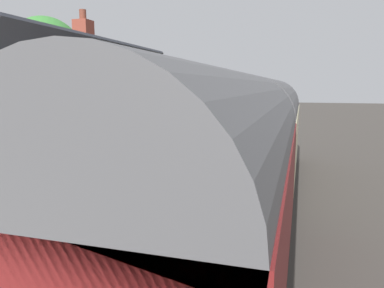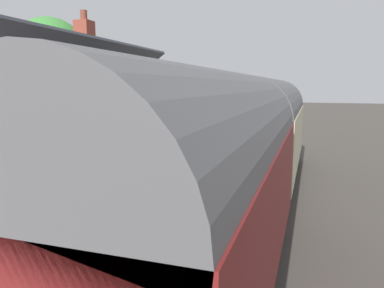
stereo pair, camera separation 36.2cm
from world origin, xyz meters
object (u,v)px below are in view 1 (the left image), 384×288
object	(u,v)px
planter_bench_right	(176,128)
station_building	(56,134)
lamp_post_platform	(215,98)
station_sign_board	(204,129)
train	(251,144)
tree_distant	(46,60)
planter_corner_building	(183,133)
bench_mid_platform	(204,134)
planter_by_door	(134,136)

from	to	relation	value
planter_bench_right	station_building	bearing A→B (deg)	-179.87
lamp_post_platform	station_sign_board	xyz separation A→B (m)	(-2.21, 0.02, -1.36)
train	planter_bench_right	size ratio (longest dim) A/B	20.37
train	planter_bench_right	world-z (taller)	train
station_building	tree_distant	xyz separation A→B (m)	(6.76, 5.46, 2.91)
planter_corner_building	train	bearing A→B (deg)	-151.15
bench_mid_platform	planter_corner_building	bearing A→B (deg)	47.45
train	planter_by_door	size ratio (longest dim) A/B	26.18
lamp_post_platform	tree_distant	xyz separation A→B (m)	(-1.51, 8.84, 1.95)
planter_bench_right	tree_distant	xyz separation A→B (m)	(-5.14, 5.43, 4.01)
bench_mid_platform	planter_corner_building	world-z (taller)	bench_mid_platform
planter_by_door	planter_bench_right	distance (m)	3.75
bench_mid_platform	station_sign_board	xyz separation A→B (m)	(-3.64, -0.96, 0.71)
lamp_post_platform	station_sign_board	bearing A→B (deg)	179.52
tree_distant	planter_by_door	bearing A→B (deg)	-69.48
station_sign_board	planter_bench_right	bearing A→B (deg)	30.17
train	lamp_post_platform	bearing A→B (deg)	21.72
planter_by_door	planter_bench_right	bearing A→B (deg)	-18.69
planter_corner_building	lamp_post_platform	world-z (taller)	lamp_post_platform
lamp_post_platform	tree_distant	distance (m)	9.18
bench_mid_platform	planter_by_door	size ratio (longest dim) A/B	1.95
planter_corner_building	bench_mid_platform	bearing A→B (deg)	-132.55
station_building	station_sign_board	xyz separation A→B (m)	(6.07, -3.36, -0.40)
planter_corner_building	tree_distant	xyz separation A→B (m)	(-4.58, 6.08, 4.23)
station_sign_board	planter_by_door	bearing A→B (deg)	63.62
station_building	lamp_post_platform	xyz separation A→B (m)	(8.27, -3.38, 0.96)
train	planter_by_door	distance (m)	10.25
planter_corner_building	planter_bench_right	distance (m)	0.88
planter_by_door	tree_distant	world-z (taller)	tree_distant
train	station_building	world-z (taller)	station_building
station_building	tree_distant	distance (m)	9.16
station_sign_board	tree_distant	world-z (taller)	tree_distant
planter_corner_building	tree_distant	world-z (taller)	tree_distant
station_sign_board	tree_distant	xyz separation A→B (m)	(0.69, 8.82, 3.31)
planter_bench_right	tree_distant	size ratio (longest dim) A/B	0.12
planter_bench_right	lamp_post_platform	xyz separation A→B (m)	(-3.62, -3.41, 2.06)
bench_mid_platform	lamp_post_platform	xyz separation A→B (m)	(-1.44, -0.98, 2.07)
bench_mid_platform	tree_distant	bearing A→B (deg)	110.56
bench_mid_platform	lamp_post_platform	distance (m)	2.71
train	lamp_post_platform	world-z (taller)	lamp_post_platform
train	station_sign_board	distance (m)	5.53
bench_mid_platform	lamp_post_platform	bearing A→B (deg)	-145.80
station_building	bench_mid_platform	bearing A→B (deg)	-13.90
lamp_post_platform	station_sign_board	size ratio (longest dim) A/B	2.32
planter_bench_right	station_sign_board	distance (m)	6.78
bench_mid_platform	tree_distant	xyz separation A→B (m)	(-2.95, 7.86, 4.02)
train	bench_mid_platform	bearing A→B (deg)	24.06
bench_mid_platform	station_sign_board	world-z (taller)	station_sign_board
train	planter_by_door	bearing A→B (deg)	46.37
planter_corner_building	tree_distant	distance (m)	8.71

